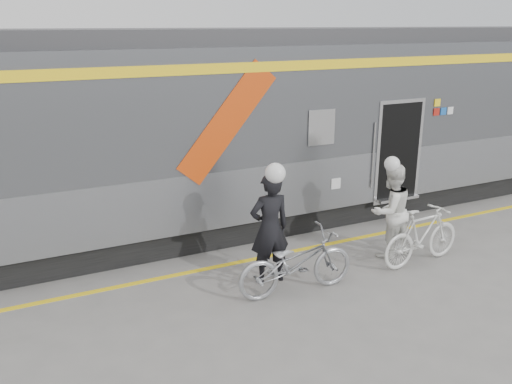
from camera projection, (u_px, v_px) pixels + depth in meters
ground at (343, 305)px, 8.44m from camera, size 90.00×90.00×0.00m
train at (276, 126)px, 11.85m from camera, size 24.00×3.17×4.10m
safety_strip at (278, 254)px, 10.28m from camera, size 24.00×0.12×0.01m
man at (270, 228)px, 8.95m from camera, size 0.72×0.49×1.91m
bicycle_left at (296, 262)px, 8.69m from camera, size 2.03×0.79×1.05m
woman at (390, 211)px, 10.00m from camera, size 0.91×0.73×1.76m
bicycle_right at (422, 236)px, 9.76m from camera, size 1.81×0.64×1.07m
helmet_man at (270, 163)px, 8.62m from camera, size 0.33×0.33×0.33m
helmet_woman at (395, 157)px, 9.69m from camera, size 0.28×0.28×0.28m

